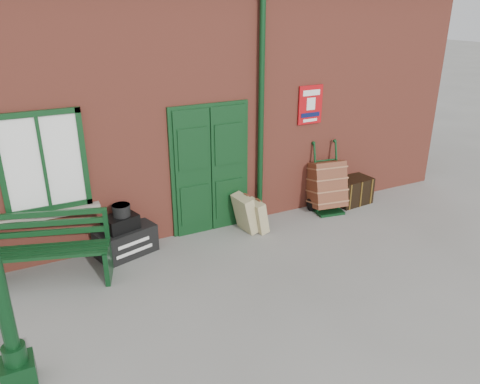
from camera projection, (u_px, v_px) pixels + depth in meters
ground at (267, 262)px, 7.33m from camera, size 80.00×80.00×0.00m
station_building at (183, 89)px, 9.40m from camera, size 10.30×4.30×4.36m
bench at (48, 247)px, 6.68m from camera, size 1.79×1.01×1.06m
houdini_trunk at (126, 241)px, 7.49m from camera, size 1.02×0.74×0.46m
strongbox at (121, 222)px, 7.34m from camera, size 0.59×0.49×0.23m
hatbox at (121, 210)px, 7.28m from camera, size 0.34×0.34×0.18m
suitcase_back at (245, 213)px, 8.21m from camera, size 0.38×0.50×0.69m
suitcase_front at (257, 216)px, 8.22m from camera, size 0.31×0.45×0.59m
porter_trolley at (327, 185)px, 8.99m from camera, size 0.73×0.78×1.32m
dark_trunk at (352, 191)px, 9.39m from camera, size 0.77×0.54×0.53m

